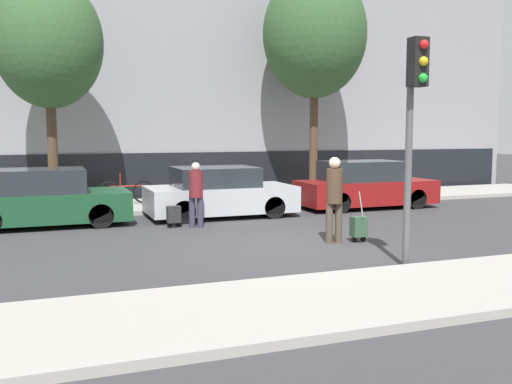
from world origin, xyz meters
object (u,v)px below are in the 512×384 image
at_px(trolley_left, 174,214).
at_px(parked_bicycle, 127,192).
at_px(parked_car_1, 219,193).
at_px(parked_car_2, 364,186).
at_px(traffic_light, 414,106).
at_px(bare_tree_near_crossing, 315,35).
at_px(parked_car_0, 44,199).
at_px(pedestrian_right, 334,194).
at_px(trolley_right, 359,227).
at_px(pedestrian_left, 196,191).
at_px(bare_tree_down_street, 49,43).

distance_m(trolley_left, parked_bicycle, 4.03).
xyz_separation_m(parked_car_1, parked_car_2, (4.71, 0.17, 0.03)).
distance_m(traffic_light, bare_tree_near_crossing, 10.32).
height_order(parked_car_0, trolley_left, parked_car_0).
height_order(pedestrian_right, bare_tree_near_crossing, bare_tree_near_crossing).
height_order(parked_car_0, pedestrian_right, pedestrian_right).
xyz_separation_m(parked_car_2, parked_bicycle, (-6.85, 2.47, -0.18)).
distance_m(trolley_left, pedestrian_right, 4.19).
relative_size(parked_car_1, traffic_light, 1.03).
relative_size(parked_car_0, traffic_light, 1.04).
distance_m(pedestrian_right, trolley_right, 0.89).
bearing_deg(parked_car_0, pedestrian_left, -23.65).
relative_size(parked_car_2, pedestrian_left, 2.64).
bearing_deg(traffic_light, trolley_right, 80.43).
distance_m(parked_car_0, pedestrian_right, 7.23).
bearing_deg(bare_tree_down_street, pedestrian_left, -49.70).
distance_m(pedestrian_left, trolley_left, 0.80).
bearing_deg(trolley_right, parked_car_2, 57.63).
bearing_deg(trolley_right, parked_bicycle, 118.34).
bearing_deg(bare_tree_near_crossing, traffic_light, -106.62).
xyz_separation_m(trolley_left, bare_tree_down_street, (-2.68, 3.58, 4.46)).
distance_m(parked_car_1, trolley_right, 4.86).
distance_m(trolley_right, traffic_light, 3.40).
relative_size(parked_car_1, bare_tree_near_crossing, 0.53).
relative_size(parked_car_0, trolley_left, 3.77).
distance_m(pedestrian_right, bare_tree_down_street, 9.37).
relative_size(trolley_left, bare_tree_down_street, 0.16).
bearing_deg(parked_car_2, bare_tree_down_street, 166.96).
xyz_separation_m(parked_car_1, bare_tree_down_street, (-4.24, 2.24, 4.14)).
distance_m(traffic_light, bare_tree_down_street, 10.88).
height_order(pedestrian_left, pedestrian_right, pedestrian_right).
height_order(parked_car_2, trolley_left, parked_car_2).
bearing_deg(pedestrian_left, parked_car_0, 176.87).
bearing_deg(parked_car_2, parked_car_0, -178.92).
relative_size(pedestrian_right, bare_tree_down_street, 0.28).
distance_m(trolley_right, bare_tree_down_street, 10.06).
xyz_separation_m(parked_car_1, trolley_right, (1.73, -4.53, -0.32)).
relative_size(parked_car_1, pedestrian_left, 2.51).
bearing_deg(pedestrian_left, traffic_light, -45.55).
bearing_deg(pedestrian_right, parked_car_0, -26.30).
distance_m(parked_car_0, parked_car_1, 4.52).
distance_m(trolley_right, parked_bicycle, 8.15).
relative_size(parked_car_1, pedestrian_right, 2.21).
height_order(parked_bicycle, bare_tree_down_street, bare_tree_down_street).
bearing_deg(traffic_light, bare_tree_near_crossing, 73.38).
bearing_deg(trolley_left, parked_car_0, 155.81).
distance_m(parked_car_1, trolley_left, 2.08).
height_order(trolley_left, bare_tree_near_crossing, bare_tree_near_crossing).
height_order(traffic_light, parked_bicycle, traffic_light).
bearing_deg(bare_tree_down_street, bare_tree_near_crossing, 2.70).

